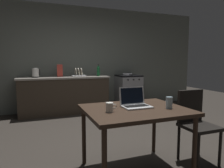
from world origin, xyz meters
TOP-DOWN VIEW (x-y plane):
  - ground_plane at (0.00, 0.00)m, footprint 12.00×12.00m
  - back_wall at (0.30, 2.56)m, footprint 6.40×0.10m
  - kitchen_counter at (-0.47, 2.21)m, footprint 2.16×0.64m
  - stove_oven at (1.26, 2.21)m, footprint 0.60×0.62m
  - dining_table at (-0.11, -0.85)m, footprint 1.13×0.91m
  - chair at (0.74, -0.86)m, footprint 0.40×0.40m
  - laptop at (-0.08, -0.79)m, footprint 0.32×0.26m
  - electric_kettle at (-1.11, 2.21)m, footprint 0.18×0.16m
  - bottle at (0.39, 2.16)m, footprint 0.07×0.07m
  - frying_pan at (1.21, 2.18)m, footprint 0.26×0.44m
  - coffee_mug at (-0.44, -0.91)m, footprint 0.12×0.08m
  - drinking_glass at (0.24, -0.99)m, footprint 0.07×0.07m
  - cereal_box at (-0.56, 2.23)m, footprint 0.13×0.05m
  - dish_rack at (-0.11, 2.21)m, footprint 0.34×0.26m

SIDE VIEW (x-z plane):
  - ground_plane at x=0.00m, z-range 0.00..0.00m
  - stove_oven at x=1.26m, z-range 0.00..0.90m
  - kitchen_counter at x=-0.47m, z-range 0.00..0.90m
  - chair at x=0.74m, z-range 0.07..0.98m
  - dining_table at x=-0.11m, z-range 0.30..1.05m
  - laptop at x=-0.08m, z-range 0.68..0.91m
  - coffee_mug at x=-0.44m, z-range 0.75..0.85m
  - drinking_glass at x=0.24m, z-range 0.75..0.88m
  - frying_pan at x=1.21m, z-range 0.90..0.94m
  - dish_rack at x=-0.11m, z-range 0.84..1.05m
  - electric_kettle at x=-1.11m, z-range 0.89..1.11m
  - bottle at x=0.39m, z-range 0.89..1.18m
  - cereal_box at x=-0.56m, z-range 0.90..1.19m
  - back_wall at x=0.30m, z-range 0.00..2.67m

